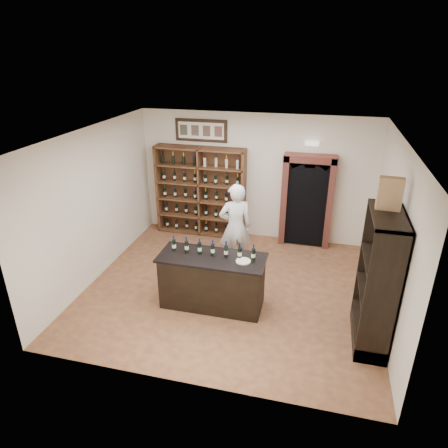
# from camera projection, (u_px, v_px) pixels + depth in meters

# --- Properties ---
(floor) EXTENTS (5.50, 5.50, 0.00)m
(floor) POSITION_uv_depth(u_px,v_px,m) (231.00, 288.00, 7.84)
(floor) COLOR olive
(floor) RESTS_ON ground
(ceiling) EXTENTS (5.50, 5.50, 0.00)m
(ceiling) POSITION_uv_depth(u_px,v_px,m) (232.00, 135.00, 6.61)
(ceiling) COLOR white
(ceiling) RESTS_ON wall_back
(wall_back) EXTENTS (5.50, 0.04, 3.00)m
(wall_back) POSITION_uv_depth(u_px,v_px,m) (255.00, 178.00, 9.44)
(wall_back) COLOR white
(wall_back) RESTS_ON ground
(wall_left) EXTENTS (0.04, 5.00, 3.00)m
(wall_left) POSITION_uv_depth(u_px,v_px,m) (95.00, 205.00, 7.84)
(wall_left) COLOR white
(wall_left) RESTS_ON ground
(wall_right) EXTENTS (0.04, 5.00, 3.00)m
(wall_right) POSITION_uv_depth(u_px,v_px,m) (392.00, 234.00, 6.62)
(wall_right) COLOR white
(wall_right) RESTS_ON ground
(wine_shelf) EXTENTS (2.20, 0.38, 2.20)m
(wine_shelf) POSITION_uv_depth(u_px,v_px,m) (201.00, 191.00, 9.74)
(wine_shelf) COLOR brown
(wine_shelf) RESTS_ON ground
(framed_picture) EXTENTS (1.25, 0.04, 0.52)m
(framed_picture) POSITION_uv_depth(u_px,v_px,m) (201.00, 130.00, 9.27)
(framed_picture) COLOR black
(framed_picture) RESTS_ON wall_back
(arched_doorway) EXTENTS (1.17, 0.35, 2.17)m
(arched_doorway) POSITION_uv_depth(u_px,v_px,m) (307.00, 199.00, 9.16)
(arched_doorway) COLOR black
(arched_doorway) RESTS_ON ground
(emergency_light) EXTENTS (0.30, 0.10, 0.10)m
(emergency_light) POSITION_uv_depth(u_px,v_px,m) (312.00, 143.00, 8.72)
(emergency_light) COLOR white
(emergency_light) RESTS_ON wall_back
(tasting_counter) EXTENTS (1.88, 0.78, 1.00)m
(tasting_counter) POSITION_uv_depth(u_px,v_px,m) (212.00, 281.00, 7.15)
(tasting_counter) COLOR black
(tasting_counter) RESTS_ON ground
(counter_bottle_0) EXTENTS (0.07, 0.07, 0.30)m
(counter_bottle_0) POSITION_uv_depth(u_px,v_px,m) (174.00, 245.00, 7.12)
(counter_bottle_0) COLOR black
(counter_bottle_0) RESTS_ON tasting_counter
(counter_bottle_1) EXTENTS (0.07, 0.07, 0.30)m
(counter_bottle_1) POSITION_uv_depth(u_px,v_px,m) (187.00, 246.00, 7.06)
(counter_bottle_1) COLOR black
(counter_bottle_1) RESTS_ON tasting_counter
(counter_bottle_2) EXTENTS (0.07, 0.07, 0.30)m
(counter_bottle_2) POSITION_uv_depth(u_px,v_px,m) (200.00, 248.00, 7.01)
(counter_bottle_2) COLOR black
(counter_bottle_2) RESTS_ON tasting_counter
(counter_bottle_3) EXTENTS (0.07, 0.07, 0.30)m
(counter_bottle_3) POSITION_uv_depth(u_px,v_px,m) (213.00, 250.00, 6.96)
(counter_bottle_3) COLOR black
(counter_bottle_3) RESTS_ON tasting_counter
(counter_bottle_4) EXTENTS (0.07, 0.07, 0.30)m
(counter_bottle_4) POSITION_uv_depth(u_px,v_px,m) (226.00, 251.00, 6.90)
(counter_bottle_4) COLOR black
(counter_bottle_4) RESTS_ON tasting_counter
(counter_bottle_5) EXTENTS (0.07, 0.07, 0.30)m
(counter_bottle_5) POSITION_uv_depth(u_px,v_px,m) (240.00, 253.00, 6.85)
(counter_bottle_5) COLOR black
(counter_bottle_5) RESTS_ON tasting_counter
(counter_bottle_6) EXTENTS (0.07, 0.07, 0.30)m
(counter_bottle_6) POSITION_uv_depth(u_px,v_px,m) (253.00, 254.00, 6.80)
(counter_bottle_6) COLOR black
(counter_bottle_6) RESTS_ON tasting_counter
(side_cabinet) EXTENTS (0.48, 1.20, 2.20)m
(side_cabinet) POSITION_uv_depth(u_px,v_px,m) (376.00, 300.00, 6.18)
(side_cabinet) COLOR black
(side_cabinet) RESTS_ON ground
(shopkeeper) EXTENTS (0.80, 0.68, 1.87)m
(shopkeeper) POSITION_uv_depth(u_px,v_px,m) (235.00, 227.00, 8.22)
(shopkeeper) COLOR white
(shopkeeper) RESTS_ON ground
(plate) EXTENTS (0.25, 0.25, 0.02)m
(plate) POSITION_uv_depth(u_px,v_px,m) (243.00, 261.00, 6.78)
(plate) COLOR silver
(plate) RESTS_ON tasting_counter
(wine_crate) EXTENTS (0.35, 0.16, 0.48)m
(wine_crate) POSITION_uv_depth(u_px,v_px,m) (390.00, 194.00, 5.66)
(wine_crate) COLOR tan
(wine_crate) RESTS_ON side_cabinet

